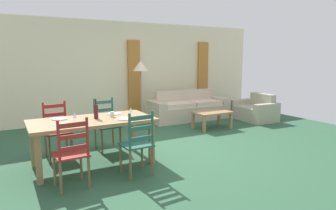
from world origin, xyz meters
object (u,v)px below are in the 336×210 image
Objects in this scene: coffee_table at (212,114)px; armchair_upholstered at (256,111)px; coffee_cup_primary at (112,114)px; dining_chair_far_left at (57,130)px; dining_table at (92,125)px; wine_bottle at (96,111)px; dining_chair_far_right at (106,124)px; dining_chair_near_left at (72,153)px; dining_chair_near_right at (138,143)px; standing_lamp at (141,70)px; wine_glass_near_left at (75,115)px; couch at (188,109)px.

armchair_upholstered is at bearing 8.18° from coffee_table.
dining_chair_far_left is at bearing 137.92° from coffee_cup_primary.
dining_chair_far_left is (-0.43, 0.72, -0.19)m from dining_table.
coffee_cup_primary is at bearing -42.08° from dining_chair_far_left.
coffee_table is at bearing 18.80° from wine_bottle.
dining_chair_far_right reaches higher than armchair_upholstered.
dining_chair_near_right is (0.94, -0.00, 0.00)m from dining_chair_near_left.
standing_lamp is at bearing 56.72° from coffee_cup_primary.
coffee_cup_primary reaches higher than coffee_table.
dining_chair_far_right is 5.96× the size of wine_glass_near_left.
standing_lamp is (-2.97, 1.15, 1.16)m from armchair_upholstered.
coffee_cup_primary reaches higher than armchair_upholstered.
standing_lamp reaches higher than coffee_cup_primary.
standing_lamp is (1.50, 1.75, 0.93)m from dining_chair_far_right.
coffee_table is 0.55× the size of standing_lamp.
dining_chair_far_left is at bearing 121.43° from dining_chair_near_right.
couch is at bearing 85.46° from coffee_table.
dining_chair_far_right is 4.51m from armchair_upholstered.
dining_chair_near_right is at bearing -58.57° from dining_chair_far_left.
armchair_upholstered is (4.86, 1.32, -0.62)m from wine_bottle.
couch is at bearing 23.01° from dining_chair_far_left.
coffee_table is (3.64, 0.37, -0.12)m from dining_chair_far_left.
couch is at bearing 33.97° from wine_glass_near_left.
couch is (3.60, 2.43, -0.57)m from wine_glass_near_left.
dining_table is 0.86m from dining_chair_far_left.
coffee_table is (2.87, 1.07, -0.44)m from coffee_cup_primary.
dining_chair_near_left is 1.00× the size of dining_chair_far_left.
dining_chair_far_left is 0.80× the size of armchair_upholstered.
couch reaches higher than dining_table.
dining_chair_near_right is 10.67× the size of coffee_cup_primary.
dining_chair_far_left is at bearing -143.42° from standing_lamp.
coffee_table is 1.73m from armchair_upholstered.
dining_chair_near_left reaches higher than dining_table.
standing_lamp reaches higher than couch.
dining_chair_far_left is 10.67× the size of coffee_cup_primary.
dining_chair_near_right reaches higher than coffee_table.
wine_glass_near_left is 0.18× the size of coffee_table.
dining_chair_far_left is (0.05, 1.45, 0.00)m from dining_chair_near_left.
dining_table is 11.80× the size of wine_glass_near_left.
wine_bottle reaches higher than dining_chair_far_left.
dining_chair_near_left reaches higher than couch.
couch reaches higher than armchair_upholstered.
coffee_table is at bearing 20.38° from coffee_cup_primary.
dining_chair_far_right is 1.07× the size of coffee_table.
wine_glass_near_left is at bearing -164.40° from armchair_upholstered.
wine_bottle is at bearing -144.80° from couch.
dining_chair_far_left reaches higher than coffee_table.
standing_lamp reaches higher than armchair_upholstered.
dining_chair_near_left is 0.42× the size of couch.
armchair_upholstered is at bearing 15.16° from wine_bottle.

